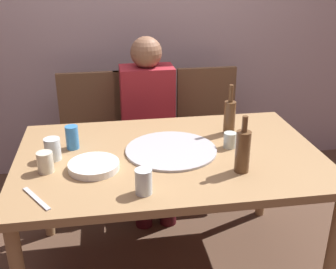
# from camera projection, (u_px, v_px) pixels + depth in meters

# --- Properties ---
(ground_plane) EXTENTS (8.00, 8.00, 0.00)m
(ground_plane) POSITION_uv_depth(u_px,v_px,m) (169.00, 267.00, 2.37)
(ground_plane) COLOR #513828
(back_wall) EXTENTS (6.00, 0.10, 2.60)m
(back_wall) POSITION_uv_depth(u_px,v_px,m) (140.00, 6.00, 3.10)
(back_wall) COLOR #B29EA3
(back_wall) RESTS_ON ground_plane
(dining_table) EXTENTS (1.53, 0.99, 0.73)m
(dining_table) POSITION_uv_depth(u_px,v_px,m) (170.00, 166.00, 2.11)
(dining_table) COLOR #99754C
(dining_table) RESTS_ON ground_plane
(pizza_tray) EXTENTS (0.47, 0.47, 0.01)m
(pizza_tray) POSITION_uv_depth(u_px,v_px,m) (171.00, 150.00, 2.11)
(pizza_tray) COLOR #ADADB2
(pizza_tray) RESTS_ON dining_table
(wine_bottle) EXTENTS (0.06, 0.06, 0.28)m
(wine_bottle) POSITION_uv_depth(u_px,v_px,m) (230.00, 116.00, 2.29)
(wine_bottle) COLOR brown
(wine_bottle) RESTS_ON dining_table
(beer_bottle) EXTENTS (0.07, 0.07, 0.27)m
(beer_bottle) POSITION_uv_depth(u_px,v_px,m) (243.00, 150.00, 1.87)
(beer_bottle) COLOR brown
(beer_bottle) RESTS_ON dining_table
(tumbler_near) EXTENTS (0.07, 0.07, 0.11)m
(tumbler_near) POSITION_uv_depth(u_px,v_px,m) (144.00, 182.00, 1.71)
(tumbler_near) COLOR silver
(tumbler_near) RESTS_ON dining_table
(tumbler_far) EXTENTS (0.07, 0.07, 0.10)m
(tumbler_far) POSITION_uv_depth(u_px,v_px,m) (45.00, 162.00, 1.89)
(tumbler_far) COLOR beige
(tumbler_far) RESTS_ON dining_table
(wine_glass) EXTENTS (0.06, 0.06, 0.08)m
(wine_glass) POSITION_uv_depth(u_px,v_px,m) (230.00, 140.00, 2.13)
(wine_glass) COLOR #B7C6BC
(wine_glass) RESTS_ON dining_table
(short_glass) EXTENTS (0.08, 0.08, 0.11)m
(short_glass) POSITION_uv_depth(u_px,v_px,m) (53.00, 149.00, 2.00)
(short_glass) COLOR silver
(short_glass) RESTS_ON dining_table
(soda_can) EXTENTS (0.07, 0.07, 0.12)m
(soda_can) POSITION_uv_depth(u_px,v_px,m) (72.00, 137.00, 2.12)
(soda_can) COLOR #337AC1
(soda_can) RESTS_ON dining_table
(plate_stack) EXTENTS (0.24, 0.24, 0.03)m
(plate_stack) POSITION_uv_depth(u_px,v_px,m) (94.00, 166.00, 1.92)
(plate_stack) COLOR white
(plate_stack) RESTS_ON dining_table
(table_knife) EXTENTS (0.13, 0.20, 0.01)m
(table_knife) POSITION_uv_depth(u_px,v_px,m) (36.00, 198.00, 1.69)
(table_knife) COLOR #B7B7BC
(table_knife) RESTS_ON dining_table
(chair_left) EXTENTS (0.44, 0.44, 0.90)m
(chair_left) POSITION_uv_depth(u_px,v_px,m) (91.00, 130.00, 2.92)
(chair_left) COLOR brown
(chair_left) RESTS_ON ground_plane
(chair_middle) EXTENTS (0.44, 0.44, 0.90)m
(chair_middle) POSITION_uv_depth(u_px,v_px,m) (147.00, 127.00, 2.98)
(chair_middle) COLOR brown
(chair_middle) RESTS_ON ground_plane
(chair_right) EXTENTS (0.44, 0.44, 0.90)m
(chair_right) POSITION_uv_depth(u_px,v_px,m) (209.00, 123.00, 3.04)
(chair_right) COLOR brown
(chair_right) RESTS_ON ground_plane
(guest_in_sweater) EXTENTS (0.36, 0.56, 1.17)m
(guest_in_sweater) POSITION_uv_depth(u_px,v_px,m) (149.00, 118.00, 2.79)
(guest_in_sweater) COLOR maroon
(guest_in_sweater) RESTS_ON ground_plane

